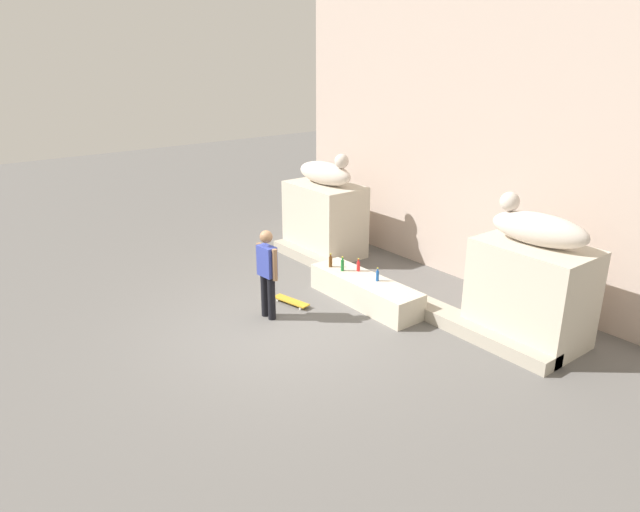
% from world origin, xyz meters
% --- Properties ---
extents(ground_plane, '(40.00, 40.00, 0.00)m').
position_xyz_m(ground_plane, '(0.00, 0.00, 0.00)').
color(ground_plane, '#605E5B').
extents(facade_wall, '(9.54, 0.60, 6.22)m').
position_xyz_m(facade_wall, '(0.00, 4.76, 3.11)').
color(facade_wall, '#BEA99B').
rests_on(facade_wall, ground_plane).
extents(pedestal_left, '(1.83, 1.20, 1.69)m').
position_xyz_m(pedestal_left, '(-2.76, 3.17, 0.84)').
color(pedestal_left, beige).
rests_on(pedestal_left, ground_plane).
extents(pedestal_right, '(1.83, 1.20, 1.69)m').
position_xyz_m(pedestal_right, '(2.76, 3.17, 0.84)').
color(pedestal_right, beige).
rests_on(pedestal_right, ground_plane).
extents(statue_reclining_left, '(1.64, 0.68, 0.78)m').
position_xyz_m(statue_reclining_left, '(-2.72, 3.17, 1.97)').
color(statue_reclining_left, beige).
rests_on(statue_reclining_left, pedestal_left).
extents(statue_reclining_right, '(1.66, 0.75, 0.78)m').
position_xyz_m(statue_reclining_right, '(2.72, 3.16, 1.97)').
color(statue_reclining_right, beige).
rests_on(statue_reclining_right, pedestal_right).
extents(ledge_block, '(2.52, 0.72, 0.51)m').
position_xyz_m(ledge_block, '(0.00, 1.98, 0.25)').
color(ledge_block, beige).
rests_on(ledge_block, ground_plane).
extents(skater, '(0.54, 0.23, 1.67)m').
position_xyz_m(skater, '(-0.61, 0.17, 0.92)').
color(skater, black).
rests_on(skater, ground_plane).
extents(skateboard, '(0.82, 0.36, 0.08)m').
position_xyz_m(skateboard, '(-0.83, 0.82, 0.06)').
color(skateboard, gold).
rests_on(skateboard, ground_plane).
extents(bottle_green, '(0.07, 0.07, 0.30)m').
position_xyz_m(bottle_green, '(-0.59, 1.90, 0.63)').
color(bottle_green, '#1E722D').
rests_on(bottle_green, ledge_block).
extents(bottle_brown, '(0.07, 0.07, 0.28)m').
position_xyz_m(bottle_brown, '(-0.90, 1.85, 0.62)').
color(bottle_brown, '#593314').
rests_on(bottle_brown, ledge_block).
extents(bottle_red, '(0.07, 0.07, 0.26)m').
position_xyz_m(bottle_red, '(-0.38, 2.14, 0.61)').
color(bottle_red, red).
rests_on(bottle_red, ledge_block).
extents(bottle_blue, '(0.06, 0.06, 0.27)m').
position_xyz_m(bottle_blue, '(0.22, 2.09, 0.61)').
color(bottle_blue, '#194C99').
rests_on(bottle_blue, ledge_block).
extents(stair_step, '(7.35, 0.50, 0.24)m').
position_xyz_m(stair_step, '(0.00, 2.55, 0.12)').
color(stair_step, '#A9A08F').
rests_on(stair_step, ground_plane).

